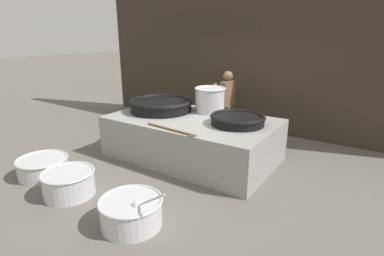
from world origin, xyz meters
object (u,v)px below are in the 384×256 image
object	(u,v)px
cook	(227,102)
prep_bowl_extra	(43,166)
prep_bowl_vegetables	(131,211)
giant_wok_near	(161,105)
prep_bowl_meat	(69,182)
stock_pot	(210,99)
giant_wok_far	(238,119)

from	to	relation	value
cook	prep_bowl_extra	world-z (taller)	cook
prep_bowl_vegetables	giant_wok_near	bearing A→B (deg)	120.91
giant_wok_near	prep_bowl_vegetables	distance (m)	2.94
giant_wok_near	prep_bowl_vegetables	xyz separation A→B (m)	(1.46, -2.44, -0.75)
giant_wok_near	prep_bowl_extra	world-z (taller)	giant_wok_near
prep_bowl_meat	prep_bowl_extra	size ratio (longest dim) A/B	0.93
stock_pot	cook	distance (m)	0.88
prep_bowl_vegetables	prep_bowl_extra	bearing A→B (deg)	175.60
prep_bowl_meat	prep_bowl_extra	xyz separation A→B (m)	(-0.96, 0.15, -0.03)
cook	prep_bowl_meat	world-z (taller)	cook
giant_wok_far	stock_pot	bearing A→B (deg)	149.91
cook	prep_bowl_vegetables	world-z (taller)	cook
giant_wok_near	giant_wok_far	xyz separation A→B (m)	(1.79, -0.01, -0.04)
giant_wok_near	prep_bowl_extra	size ratio (longest dim) A/B	1.56
cook	prep_bowl_meat	xyz separation A→B (m)	(-0.76, -3.77, -0.64)
cook	prep_bowl_vegetables	size ratio (longest dim) A/B	1.47
giant_wok_near	cook	xyz separation A→B (m)	(0.87, 1.35, -0.10)
prep_bowl_meat	cook	bearing A→B (deg)	78.57
stock_pot	prep_bowl_vegetables	size ratio (longest dim) A/B	0.60
prep_bowl_vegetables	prep_bowl_extra	size ratio (longest dim) A/B	1.25
giant_wok_far	stock_pot	xyz separation A→B (m)	(-0.88, 0.51, 0.17)
cook	prep_bowl_meat	distance (m)	3.90
prep_bowl_meat	prep_bowl_extra	world-z (taller)	prep_bowl_meat
prep_bowl_meat	giant_wok_far	bearing A→B (deg)	55.11
stock_pot	giant_wok_far	bearing A→B (deg)	-30.09
giant_wok_near	prep_bowl_vegetables	size ratio (longest dim) A/B	1.25
prep_bowl_vegetables	prep_bowl_meat	xyz separation A→B (m)	(-1.35, 0.03, 0.01)
prep_bowl_vegetables	stock_pot	bearing A→B (deg)	100.64
prep_bowl_extra	prep_bowl_meat	bearing A→B (deg)	-8.91
prep_bowl_meat	stock_pot	bearing A→B (deg)	74.68
cook	prep_bowl_vegetables	xyz separation A→B (m)	(0.59, -3.80, -0.65)
prep_bowl_vegetables	giant_wok_far	bearing A→B (deg)	82.36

